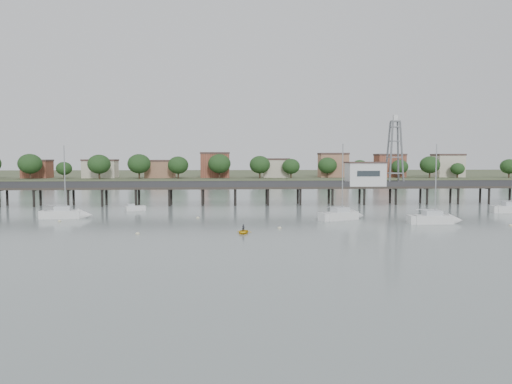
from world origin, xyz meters
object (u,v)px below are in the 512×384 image
pier (251,187)px  sailboat_d (440,219)px  white_tender (135,208)px  lattice_tower (395,154)px  sailboat_c (346,215)px  sailboat_b (70,214)px  yellow_dinghy (243,233)px

pier → sailboat_d: size_ratio=11.63×
sailboat_d → white_tender: 55.28m
lattice_tower → white_tender: 56.60m
pier → white_tender: size_ratio=37.17×
lattice_tower → white_tender: size_ratio=3.84×
sailboat_c → white_tender: (-37.34, 16.28, -0.19)m
lattice_tower → sailboat_b: bearing=-160.8°
pier → sailboat_c: (14.24, -26.66, -3.15)m
sailboat_b → yellow_dinghy: bearing=-36.1°
white_tender → yellow_dinghy: 36.43m
pier → sailboat_b: bearing=-145.2°
sailboat_c → yellow_dinghy: (-17.53, -14.29, -0.64)m
white_tender → yellow_dinghy: size_ratio=1.40×
pier → sailboat_d: (27.41, -32.83, -3.15)m
sailboat_c → white_tender: size_ratio=3.25×
sailboat_b → sailboat_c: 46.19m
sailboat_b → sailboat_c: sailboat_c is taller
pier → sailboat_d: sailboat_d is taller
lattice_tower → sailboat_b: (-63.22, -22.05, -10.46)m
yellow_dinghy → white_tender: bearing=132.7°
sailboat_d → white_tender: sailboat_d is taller
pier → yellow_dinghy: size_ratio=52.17×
sailboat_d → yellow_dinghy: sailboat_d is taller
pier → lattice_tower: (31.50, 0.00, 7.31)m
sailboat_d → yellow_dinghy: size_ratio=4.49×
sailboat_c → sailboat_d: bearing=-50.4°
lattice_tower → sailboat_d: 34.69m
pier → lattice_tower: lattice_tower is taller
white_tender → yellow_dinghy: bearing=-81.4°
sailboat_d → pier: bearing=129.3°
lattice_tower → white_tender: lattice_tower is taller
sailboat_c → white_tender: sailboat_c is taller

